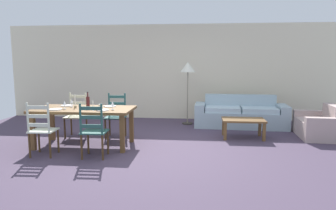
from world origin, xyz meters
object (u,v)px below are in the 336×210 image
Objects in this scene: standing_lamp at (188,71)px; dining_chair_near_left at (42,129)px; dining_chair_near_right at (94,131)px; couch at (240,115)px; coffee_cup_primary at (101,106)px; dining_chair_far_left at (76,115)px; dining_table at (84,113)px; wine_glass_far_left at (72,102)px; armchair_upholstered at (321,126)px; dining_chair_far_right at (116,116)px; coffee_table at (243,122)px; wine_bottle at (88,102)px; wine_glass_near_left at (65,103)px; wine_glass_near_right at (113,104)px.

dining_chair_near_left is at bearing -128.20° from standing_lamp.
dining_chair_near_right is 0.41× the size of couch.
couch is at bearing 36.95° from coffee_cup_primary.
dining_chair_far_left reaches higher than couch.
couch is at bearing 33.45° from dining_table.
dining_chair_far_left is 0.74m from wine_glass_far_left.
wine_glass_far_left is 0.13× the size of armchair_upholstered.
standing_lamp is at bearing 46.58° from dining_chair_far_right.
dining_chair_far_right is at bearing 90.67° from dining_chair_near_right.
dining_chair_far_right is at bearing 60.97° from dining_table.
coffee_cup_primary is 0.10× the size of coffee_table.
wine_bottle is (0.56, 0.75, 0.39)m from dining_chair_near_left.
wine_glass_far_left is at bearing -150.22° from couch.
wine_glass_near_left is 1.00× the size of wine_glass_near_right.
wine_glass_far_left is at bearing 131.10° from dining_chair_near_right.
wine_glass_near_left is 0.93m from wine_glass_near_right.
wine_bottle is (-0.35, -0.73, 0.39)m from dining_chair_far_right.
dining_chair_near_left and dining_chair_far_right have the same top height.
wine_bottle reaches higher than wine_glass_near_right.
dining_chair_near_right is at bearing -156.70° from armchair_upholstered.
standing_lamp is at bearing 50.67° from dining_table.
dining_chair_near_left is 0.80× the size of armchair_upholstered.
wine_glass_near_right is (0.93, 0.01, 0.00)m from wine_glass_near_left.
couch is 1.88m from armchair_upholstered.
wine_bottle is 0.26× the size of armchair_upholstered.
coffee_cup_primary is (0.27, -0.07, -0.07)m from wine_bottle.
dining_chair_near_left reaches higher than dining_table.
wine_bottle is 1.96× the size of wine_glass_near_left.
coffee_cup_primary reaches higher than dining_table.
wine_glass_near_left is at bearing -179.17° from wine_glass_near_right.
coffee_cup_primary is 3.04m from coffee_table.
armchair_upholstered is at bearing 8.19° from coffee_table.
standing_lamp reaches higher than wine_glass_near_right.
dining_chair_near_right is 5.96× the size of wine_glass_near_left.
dining_chair_near_right and dining_chair_far_left have the same top height.
dining_chair_near_right reaches higher than couch.
standing_lamp is (2.25, 2.49, 0.55)m from wine_glass_near_left.
dining_table is 0.89m from dining_chair_far_right.
dining_chair_near_right is at bearing -105.65° from wine_glass_near_right.
couch is 1.77m from standing_lamp.
dining_chair_near_right reaches higher than armchair_upholstered.
couch is 1.41× the size of standing_lamp.
dining_chair_far_left is 10.67× the size of coffee_cup_primary.
armchair_upholstered is at bearing 4.98° from dining_chair_far_left.
dining_chair_near_left is 0.59× the size of standing_lamp.
coffee_cup_primary is at bearing -43.62° from dining_chair_far_left.
dining_chair_far_left is (-0.90, 1.45, 0.00)m from dining_chair_near_right.
wine_bottle is at bearing -163.54° from coffee_table.
dining_chair_far_left is at bearing 127.43° from wine_bottle.
wine_bottle is at bearing -52.57° from dining_chair_far_left.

